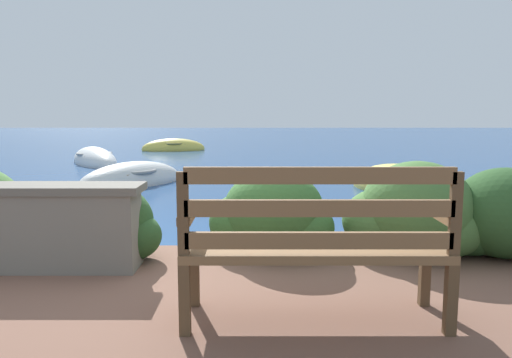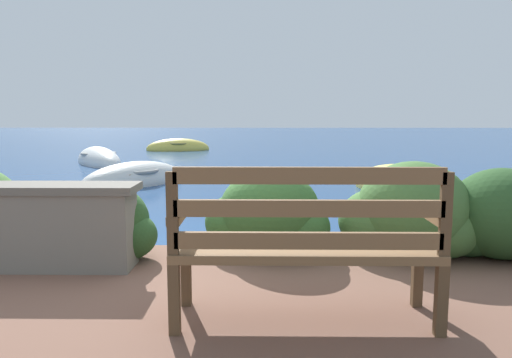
# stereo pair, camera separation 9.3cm
# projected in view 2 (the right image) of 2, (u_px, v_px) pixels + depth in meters

# --- Properties ---
(ground_plane) EXTENTS (80.00, 80.00, 0.00)m
(ground_plane) POSITION_uv_depth(u_px,v_px,m) (178.00, 268.00, 4.59)
(ground_plane) COLOR navy
(park_bench) EXTENTS (1.52, 0.48, 0.93)m
(park_bench) POSITION_uv_depth(u_px,v_px,m) (305.00, 241.00, 2.82)
(park_bench) COLOR brown
(park_bench) RESTS_ON patio_terrace
(stone_wall) EXTENTS (1.99, 0.39, 0.66)m
(stone_wall) POSITION_uv_depth(u_px,v_px,m) (10.00, 226.00, 3.86)
(stone_wall) COLOR slate
(stone_wall) RESTS_ON patio_terrace
(hedge_clump_centre) EXTENTS (0.93, 0.67, 0.63)m
(hedge_clump_centre) POSITION_uv_depth(u_px,v_px,m) (103.00, 226.00, 4.12)
(hedge_clump_centre) COLOR #284C23
(hedge_clump_centre) RESTS_ON patio_terrace
(hedge_clump_right) EXTENTS (1.08, 0.78, 0.73)m
(hedge_clump_right) POSITION_uv_depth(u_px,v_px,m) (268.00, 217.00, 4.27)
(hedge_clump_right) COLOR #38662D
(hedge_clump_right) RESTS_ON patio_terrace
(hedge_clump_far_right) EXTENTS (1.18, 0.85, 0.80)m
(hedge_clump_far_right) POSITION_uv_depth(u_px,v_px,m) (411.00, 215.00, 4.20)
(hedge_clump_far_right) COLOR #426B33
(hedge_clump_far_right) RESTS_ON patio_terrace
(hedge_clump_extra) EXTENTS (1.11, 0.80, 0.76)m
(hedge_clump_extra) POSITION_uv_depth(u_px,v_px,m) (500.00, 219.00, 4.13)
(hedge_clump_extra) COLOR #284C23
(hedge_clump_extra) RESTS_ON patio_terrace
(rowboat_nearest) EXTENTS (2.24, 2.89, 0.88)m
(rowboat_nearest) POSITION_uv_depth(u_px,v_px,m) (409.00, 189.00, 8.82)
(rowboat_nearest) COLOR #DBC64C
(rowboat_nearest) RESTS_ON ground_plane
(rowboat_mid) EXTENTS (2.19, 2.51, 0.80)m
(rowboat_mid) POSITION_uv_depth(u_px,v_px,m) (135.00, 181.00, 9.84)
(rowboat_mid) COLOR silver
(rowboat_mid) RESTS_ON ground_plane
(rowboat_far) EXTENTS (2.31, 2.95, 0.82)m
(rowboat_far) POSITION_uv_depth(u_px,v_px,m) (99.00, 161.00, 13.73)
(rowboat_far) COLOR silver
(rowboat_far) RESTS_ON ground_plane
(rowboat_outer) EXTENTS (2.46, 1.41, 0.78)m
(rowboat_outer) POSITION_uv_depth(u_px,v_px,m) (178.00, 149.00, 18.46)
(rowboat_outer) COLOR #DBC64C
(rowboat_outer) RESTS_ON ground_plane
(mooring_buoy) EXTENTS (0.51, 0.51, 0.47)m
(mooring_buoy) POSITION_uv_depth(u_px,v_px,m) (285.00, 183.00, 9.51)
(mooring_buoy) COLOR red
(mooring_buoy) RESTS_ON ground_plane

